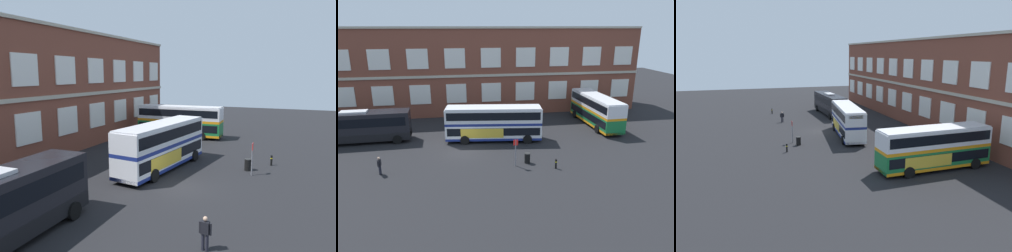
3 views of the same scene
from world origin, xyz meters
The scene contains 9 objects.
ground_plane centered at (0.00, 2.00, 0.00)m, with size 120.00×120.00×0.00m, color black.
brick_terminal_building centered at (-0.19, 17.98, 6.28)m, with size 56.24×8.19×12.85m.
double_decker_near centered at (3.83, 3.04, 2.15)m, with size 11.24×3.96×4.07m.
double_decker_middle centered at (18.24, 6.85, 2.15)m, with size 3.09×11.07×4.07m.
touring_coach centered at (-11.81, 4.83, 1.91)m, with size 12.07×3.14×3.80m.
waiting_passenger centered at (-7.55, -4.13, 0.93)m, with size 0.28×0.64×1.70m.
bus_stand_flag centered at (4.96, -4.42, 1.64)m, with size 0.44×0.10×2.70m.
station_litter_bin centered at (6.25, -3.90, 0.52)m, with size 0.60×0.60×1.03m.
safety_bollard_west centered at (8.62, -5.62, 0.49)m, with size 0.19×0.19×0.95m.
Camera 2 is at (-0.58, -31.74, 12.95)m, focal length 33.70 mm.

